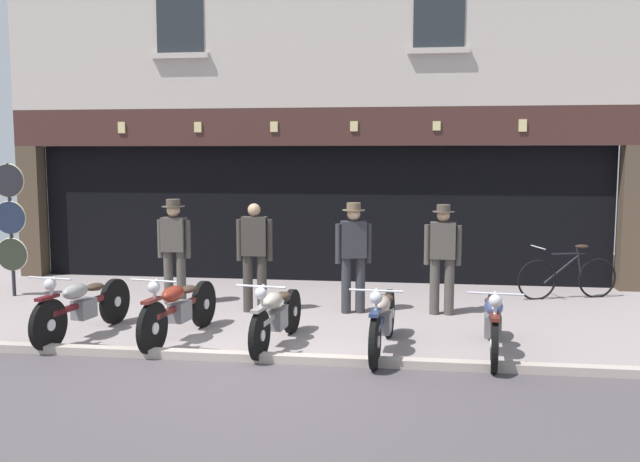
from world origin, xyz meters
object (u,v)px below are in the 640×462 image
(salesman_right, at_px, (353,252))
(leaning_bicycle, at_px, (568,277))
(motorcycle_right, at_px, (493,321))
(assistant_far_right, at_px, (443,254))
(motorcycle_left, at_px, (83,305))
(salesman_left, at_px, (174,246))
(shopkeeper_center, at_px, (255,252))
(motorcycle_center, at_px, (276,314))
(tyre_sign_pole, at_px, (10,219))
(motorcycle_center_right, at_px, (383,318))
(advert_board_near, at_px, (430,190))
(motorcycle_center_left, at_px, (179,308))

(salesman_right, bearing_deg, leaning_bicycle, -170.34)
(motorcycle_right, distance_m, assistant_far_right, 2.18)
(motorcycle_right, bearing_deg, motorcycle_left, 3.74)
(salesman_left, distance_m, shopkeeper_center, 1.46)
(leaning_bicycle, bearing_deg, motorcycle_center, 112.42)
(shopkeeper_center, bearing_deg, motorcycle_center, 107.91)
(assistant_far_right, distance_m, tyre_sign_pole, 7.31)
(motorcycle_center, relative_size, motorcycle_center_right, 0.92)
(motorcycle_center_right, height_order, advert_board_near, advert_board_near)
(motorcycle_center_left, height_order, shopkeeper_center, shopkeeper_center)
(salesman_right, bearing_deg, motorcycle_center_right, 90.88)
(motorcycle_center, distance_m, motorcycle_right, 2.70)
(motorcycle_right, relative_size, salesman_right, 1.21)
(assistant_far_right, bearing_deg, leaning_bicycle, -143.04)
(advert_board_near, height_order, leaning_bicycle, advert_board_near)
(motorcycle_left, bearing_deg, motorcycle_center_right, -173.14)
(shopkeeper_center, xyz_separation_m, leaning_bicycle, (5.05, 1.67, -0.57))
(motorcycle_left, bearing_deg, motorcycle_center_left, -170.15)
(salesman_left, height_order, shopkeeper_center, salesman_left)
(leaning_bicycle, bearing_deg, advert_board_near, 47.20)
(motorcycle_right, xyz_separation_m, leaning_bicycle, (1.65, 3.52, -0.04))
(salesman_left, height_order, salesman_right, salesman_left)
(motorcycle_center_left, height_order, salesman_left, salesman_left)
(salesman_left, bearing_deg, leaning_bicycle, -166.77)
(salesman_left, distance_m, salesman_right, 2.94)
(motorcycle_center_left, bearing_deg, leaning_bicycle, -140.61)
(motorcycle_center_right, xyz_separation_m, salesman_right, (-0.54, 2.05, 0.53))
(motorcycle_left, height_order, motorcycle_center, motorcycle_left)
(motorcycle_center_left, xyz_separation_m, tyre_sign_pole, (-3.79, 2.33, 0.91))
(motorcycle_center_left, distance_m, shopkeeper_center, 1.90)
(assistant_far_right, relative_size, leaning_bicycle, 0.98)
(motorcycle_center_left, bearing_deg, advert_board_near, -118.04)
(motorcycle_center, distance_m, assistant_far_right, 3.02)
(advert_board_near, bearing_deg, salesman_left, -149.30)
(shopkeeper_center, relative_size, tyre_sign_pole, 0.74)
(motorcycle_left, height_order, advert_board_near, advert_board_near)
(motorcycle_center_right, bearing_deg, motorcycle_center, 1.51)
(advert_board_near, relative_size, leaning_bicycle, 0.58)
(motorcycle_center_left, height_order, motorcycle_right, motorcycle_center_left)
(motorcycle_center_left, height_order, assistant_far_right, assistant_far_right)
(shopkeeper_center, xyz_separation_m, advert_board_near, (2.74, 2.81, 0.84))
(motorcycle_center, relative_size, motorcycle_right, 0.92)
(motorcycle_center, relative_size, salesman_right, 1.11)
(salesman_left, height_order, assistant_far_right, salesman_left)
(motorcycle_center_left, distance_m, tyre_sign_pole, 4.54)
(motorcycle_center_left, bearing_deg, motorcycle_left, 8.97)
(motorcycle_center_right, xyz_separation_m, salesman_left, (-3.47, 2.26, 0.54))
(shopkeeper_center, bearing_deg, motorcycle_center_left, 67.13)
(tyre_sign_pole, bearing_deg, motorcycle_center_right, -21.27)
(motorcycle_center_left, height_order, motorcycle_center, motorcycle_center_left)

